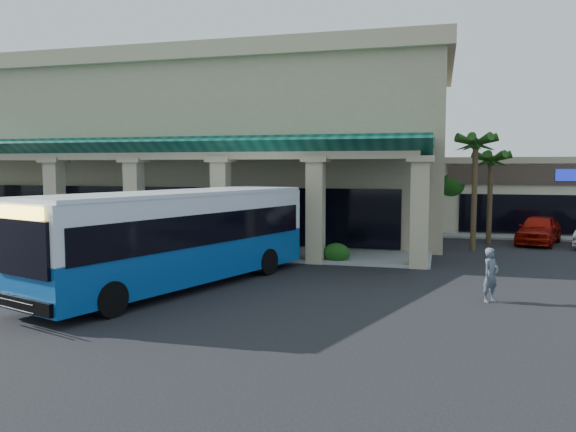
% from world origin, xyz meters
% --- Properties ---
extents(ground, '(110.00, 110.00, 0.00)m').
position_xyz_m(ground, '(0.00, 0.00, 0.00)').
color(ground, black).
extents(main_building, '(30.80, 14.80, 11.35)m').
position_xyz_m(main_building, '(-8.00, 16.00, 5.67)').
color(main_building, tan).
rests_on(main_building, ground).
extents(arcade, '(30.00, 6.20, 5.70)m').
position_xyz_m(arcade, '(-8.00, 6.80, 2.85)').
color(arcade, '#0A4034').
rests_on(arcade, ground).
extents(palm_0, '(2.40, 2.40, 6.60)m').
position_xyz_m(palm_0, '(8.50, 11.00, 3.30)').
color(palm_0, '#183C10').
rests_on(palm_0, ground).
extents(palm_1, '(2.40, 2.40, 5.80)m').
position_xyz_m(palm_1, '(9.50, 14.00, 2.90)').
color(palm_1, '#183C10').
rests_on(palm_1, ground).
extents(broadleaf_tree, '(2.60, 2.60, 4.81)m').
position_xyz_m(broadleaf_tree, '(7.50, 19.00, 2.41)').
color(broadleaf_tree, '#13400E').
rests_on(broadleaf_tree, ground).
extents(transit_bus, '(6.61, 12.56, 3.43)m').
position_xyz_m(transit_bus, '(-2.11, -1.00, 1.72)').
color(transit_bus, '#0E4A95').
rests_on(transit_bus, ground).
extents(pedestrian, '(0.73, 0.74, 1.73)m').
position_xyz_m(pedestrian, '(8.43, -0.39, 0.86)').
color(pedestrian, '#4E5865').
rests_on(pedestrian, ground).
extents(car_silver, '(3.28, 5.14, 1.63)m').
position_xyz_m(car_silver, '(12.17, 14.56, 0.81)').
color(car_silver, '#9F1006').
rests_on(car_silver, ground).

